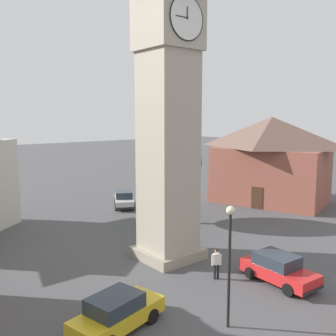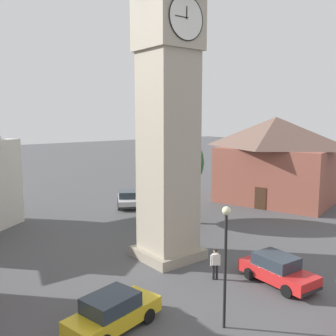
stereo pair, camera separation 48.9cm
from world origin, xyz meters
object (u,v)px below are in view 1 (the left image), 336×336
object	(u,v)px
clock_tower	(168,40)
building_terrace_right	(271,159)
pedestrian	(217,261)
lamp_post	(230,248)
car_red_corner	(117,312)
tree	(170,162)
car_blue_kerb	(278,269)
car_silver_kerb	(124,199)

from	to	relation	value
clock_tower	building_terrace_right	size ratio (longest dim) A/B	1.77
pedestrian	lamp_post	size ratio (longest dim) A/B	0.33
car_red_corner	tree	bearing A→B (deg)	-137.45
car_red_corner	building_terrace_right	bearing A→B (deg)	-157.54
car_blue_kerb	car_red_corner	distance (m)	9.05
car_silver_kerb	pedestrian	xyz separation A→B (m)	(5.02, 16.95, 0.25)
car_silver_kerb	lamp_post	world-z (taller)	lamp_post
clock_tower	tree	size ratio (longest dim) A/B	2.93
car_blue_kerb	tree	bearing A→B (deg)	-103.06
car_silver_kerb	tree	xyz separation A→B (m)	(-0.03, 6.93, 4.24)
pedestrian	lamp_post	distance (m)	5.26
clock_tower	tree	bearing A→B (deg)	-130.57
tree	lamp_post	xyz separation A→B (m)	(8.10, 13.56, -1.56)
building_terrace_right	lamp_post	world-z (taller)	building_terrace_right
clock_tower	car_red_corner	size ratio (longest dim) A/B	5.07
pedestrian	lamp_post	xyz separation A→B (m)	(3.04, 3.54, 2.43)
clock_tower	car_red_corner	xyz separation A→B (m)	(6.73, 4.92, -12.29)
car_silver_kerb	car_red_corner	xyz separation A→B (m)	(11.76, 17.75, 0.00)
car_blue_kerb	car_red_corner	xyz separation A→B (m)	(8.91, -1.58, 0.00)
building_terrace_right	pedestrian	bearing A→B (deg)	27.73
car_silver_kerb	car_red_corner	size ratio (longest dim) A/B	1.00
car_silver_kerb	tree	world-z (taller)	tree
clock_tower	lamp_post	size ratio (longest dim) A/B	4.31
building_terrace_right	tree	bearing A→B (deg)	-3.48
clock_tower	tree	xyz separation A→B (m)	(-5.06, -5.91, -8.05)
pedestrian	tree	distance (m)	11.91
tree	lamp_post	world-z (taller)	tree
pedestrian	lamp_post	world-z (taller)	lamp_post
tree	car_blue_kerb	bearing A→B (deg)	76.94
tree	building_terrace_right	xyz separation A→B (m)	(-12.55, 0.76, -0.58)
car_red_corner	tree	size ratio (longest dim) A/B	0.58
clock_tower	car_blue_kerb	xyz separation A→B (m)	(-2.18, 6.50, -12.29)
car_red_corner	pedestrian	distance (m)	6.79
car_blue_kerb	lamp_post	xyz separation A→B (m)	(5.22, 1.15, 2.68)
car_red_corner	lamp_post	world-z (taller)	lamp_post
car_blue_kerb	building_terrace_right	distance (m)	19.67
car_silver_kerb	car_red_corner	bearing A→B (deg)	56.48
clock_tower	pedestrian	distance (m)	12.72
car_silver_kerb	building_terrace_right	xyz separation A→B (m)	(-12.57, 7.69, 3.66)
building_terrace_right	car_silver_kerb	bearing A→B (deg)	-31.46
car_red_corner	pedestrian	size ratio (longest dim) A/B	2.60
clock_tower	car_silver_kerb	bearing A→B (deg)	-111.40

